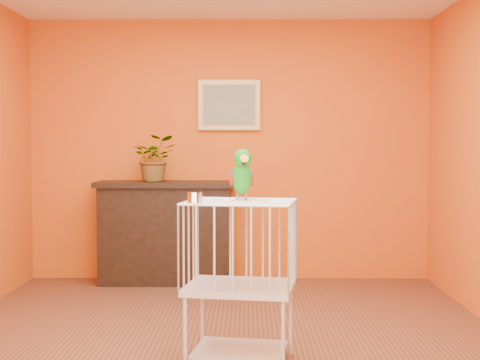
{
  "coord_description": "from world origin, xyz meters",
  "views": [
    {
      "loc": [
        0.18,
        -4.46,
        1.35
      ],
      "look_at": [
        0.14,
        -0.29,
        1.13
      ],
      "focal_mm": 50.0,
      "sensor_mm": 36.0,
      "label": 1
    }
  ],
  "objects": [
    {
      "name": "ground",
      "position": [
        0.0,
        0.0,
        0.0
      ],
      "size": [
        4.5,
        4.5,
        0.0
      ],
      "primitive_type": "plane",
      "color": "brown",
      "rests_on": "ground"
    },
    {
      "name": "room_shell",
      "position": [
        0.0,
        0.0,
        1.58
      ],
      "size": [
        4.5,
        4.5,
        4.5
      ],
      "color": "#CD5F13",
      "rests_on": "ground"
    },
    {
      "name": "console_cabinet",
      "position": [
        -0.62,
        2.02,
        0.5
      ],
      "size": [
        1.34,
        0.48,
        1.0
      ],
      "color": "black",
      "rests_on": "ground"
    },
    {
      "name": "potted_plant",
      "position": [
        -0.72,
        2.05,
        1.17
      ],
      "size": [
        0.46,
        0.5,
        0.35
      ],
      "primitive_type": "imported",
      "rotation": [
        0.0,
        0.0,
        0.14
      ],
      "color": "#26722D",
      "rests_on": "console_cabinet"
    },
    {
      "name": "framed_picture",
      "position": [
        0.0,
        2.22,
        1.75
      ],
      "size": [
        0.62,
        0.04,
        0.5
      ],
      "color": "#B07D3F",
      "rests_on": "room_shell"
    },
    {
      "name": "birdcage",
      "position": [
        0.14,
        -0.38,
        0.52
      ],
      "size": [
        0.72,
        0.6,
        1.01
      ],
      "rotation": [
        0.0,
        0.0,
        -0.16
      ],
      "color": "silver",
      "rests_on": "ground"
    },
    {
      "name": "feed_cup",
      "position": [
        -0.13,
        -0.54,
        1.04
      ],
      "size": [
        0.09,
        0.09,
        0.06
      ],
      "primitive_type": "cylinder",
      "color": "silver",
      "rests_on": "birdcage"
    },
    {
      "name": "parrot",
      "position": [
        0.15,
        -0.3,
        1.17
      ],
      "size": [
        0.16,
        0.29,
        0.32
      ],
      "rotation": [
        0.0,
        0.0,
        0.15
      ],
      "color": "#59544C",
      "rests_on": "birdcage"
    }
  ]
}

